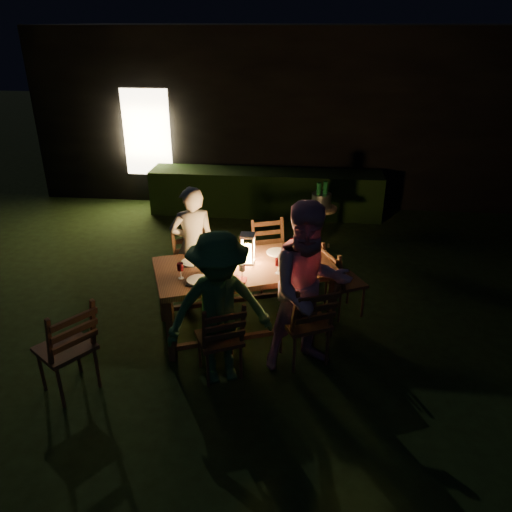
# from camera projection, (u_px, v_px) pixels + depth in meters

# --- Properties ---
(garden_envelope) EXTENTS (40.00, 40.00, 3.20)m
(garden_envelope) POSITION_uv_depth(u_px,v_px,m) (299.00, 107.00, 10.79)
(garden_envelope) COLOR black
(garden_envelope) RESTS_ON ground
(dining_table) EXTENTS (2.17, 1.62, 0.81)m
(dining_table) POSITION_uv_depth(u_px,v_px,m) (245.00, 272.00, 5.57)
(dining_table) COLOR #462817
(dining_table) RESTS_ON ground
(chair_near_left) EXTENTS (0.57, 0.58, 0.93)m
(chair_near_left) POSITION_uv_depth(u_px,v_px,m) (220.00, 351.00, 4.99)
(chair_near_left) COLOR #462817
(chair_near_left) RESTS_ON ground
(chair_near_right) EXTENTS (0.62, 0.64, 1.02)m
(chair_near_right) POSITION_uv_depth(u_px,v_px,m) (305.00, 335.00, 5.19)
(chair_near_right) COLOR #462817
(chair_near_right) RESTS_ON ground
(chair_far_left) EXTENTS (0.62, 0.63, 0.99)m
(chair_far_left) POSITION_uv_depth(u_px,v_px,m) (195.00, 280.00, 6.32)
(chair_far_left) COLOR #462817
(chair_far_left) RESTS_ON ground
(chair_far_right) EXTENTS (0.57, 0.59, 0.98)m
(chair_far_right) POSITION_uv_depth(u_px,v_px,m) (271.00, 270.00, 6.56)
(chair_far_right) COLOR #462817
(chair_far_right) RESTS_ON ground
(chair_end) EXTENTS (0.59, 0.58, 0.93)m
(chair_end) POSITION_uv_depth(u_px,v_px,m) (343.00, 293.00, 6.05)
(chair_end) COLOR #462817
(chair_end) RESTS_ON ground
(chair_spare) EXTENTS (0.68, 0.67, 1.05)m
(chair_spare) POSITION_uv_depth(u_px,v_px,m) (69.00, 363.00, 4.76)
(chair_spare) COLOR #462817
(chair_spare) RESTS_ON ground
(person_house_side) EXTENTS (0.65, 0.54, 1.51)m
(person_house_side) POSITION_uv_depth(u_px,v_px,m) (193.00, 245.00, 6.17)
(person_house_side) COLOR beige
(person_house_side) RESTS_ON ground
(person_opp_right) EXTENTS (1.06, 0.95, 1.79)m
(person_opp_right) POSITION_uv_depth(u_px,v_px,m) (309.00, 288.00, 4.89)
(person_opp_right) COLOR pink
(person_opp_right) RESTS_ON ground
(person_opp_left) EXTENTS (1.17, 0.93, 1.59)m
(person_opp_left) POSITION_uv_depth(u_px,v_px,m) (220.00, 310.00, 4.72)
(person_opp_left) COLOR #336634
(person_opp_left) RESTS_ON ground
(lantern) EXTENTS (0.16, 0.16, 0.35)m
(lantern) POSITION_uv_depth(u_px,v_px,m) (248.00, 250.00, 5.52)
(lantern) COLOR white
(lantern) RESTS_ON dining_table
(plate_far_left) EXTENTS (0.25, 0.25, 0.01)m
(plate_far_left) POSITION_uv_depth(u_px,v_px,m) (192.00, 262.00, 5.59)
(plate_far_left) COLOR white
(plate_far_left) RESTS_ON dining_table
(plate_near_left) EXTENTS (0.25, 0.25, 0.01)m
(plate_near_left) POSITION_uv_depth(u_px,v_px,m) (199.00, 280.00, 5.21)
(plate_near_left) COLOR white
(plate_near_left) RESTS_ON dining_table
(plate_far_right) EXTENTS (0.25, 0.25, 0.01)m
(plate_far_right) POSITION_uv_depth(u_px,v_px,m) (277.00, 252.00, 5.83)
(plate_far_right) COLOR white
(plate_far_right) RESTS_ON dining_table
(plate_near_right) EXTENTS (0.25, 0.25, 0.01)m
(plate_near_right) POSITION_uv_depth(u_px,v_px,m) (289.00, 269.00, 5.45)
(plate_near_right) COLOR white
(plate_near_right) RESTS_ON dining_table
(wineglass_a) EXTENTS (0.06, 0.06, 0.18)m
(wineglass_a) POSITION_uv_depth(u_px,v_px,m) (213.00, 251.00, 5.67)
(wineglass_a) COLOR #59070F
(wineglass_a) RESTS_ON dining_table
(wineglass_b) EXTENTS (0.06, 0.06, 0.18)m
(wineglass_b) POSITION_uv_depth(u_px,v_px,m) (181.00, 271.00, 5.22)
(wineglass_b) COLOR #59070F
(wineglass_b) RESTS_ON dining_table
(wineglass_c) EXTENTS (0.06, 0.06, 0.18)m
(wineglass_c) POSITION_uv_depth(u_px,v_px,m) (278.00, 266.00, 5.33)
(wineglass_c) COLOR #59070F
(wineglass_c) RESTS_ON dining_table
(wineglass_d) EXTENTS (0.06, 0.06, 0.18)m
(wineglass_d) POSITION_uv_depth(u_px,v_px,m) (292.00, 246.00, 5.80)
(wineglass_d) COLOR #59070F
(wineglass_d) RESTS_ON dining_table
(wineglass_e) EXTENTS (0.06, 0.06, 0.18)m
(wineglass_e) POSITION_uv_depth(u_px,v_px,m) (242.00, 271.00, 5.21)
(wineglass_e) COLOR silver
(wineglass_e) RESTS_ON dining_table
(bottle_table) EXTENTS (0.07, 0.07, 0.28)m
(bottle_table) POSITION_uv_depth(u_px,v_px,m) (222.00, 257.00, 5.42)
(bottle_table) COLOR #0F471E
(bottle_table) RESTS_ON dining_table
(napkin_left) EXTENTS (0.18, 0.14, 0.01)m
(napkin_left) POSITION_uv_depth(u_px,v_px,m) (238.00, 280.00, 5.22)
(napkin_left) COLOR red
(napkin_left) RESTS_ON dining_table
(napkin_right) EXTENTS (0.18, 0.14, 0.01)m
(napkin_right) POSITION_uv_depth(u_px,v_px,m) (300.00, 271.00, 5.40)
(napkin_right) COLOR red
(napkin_right) RESTS_ON dining_table
(phone) EXTENTS (0.14, 0.07, 0.01)m
(phone) POSITION_uv_depth(u_px,v_px,m) (193.00, 285.00, 5.12)
(phone) COLOR black
(phone) RESTS_ON dining_table
(side_table) EXTENTS (0.50, 0.50, 0.67)m
(side_table) POSITION_uv_depth(u_px,v_px,m) (321.00, 212.00, 7.71)
(side_table) COLOR brown
(side_table) RESTS_ON ground
(ice_bucket) EXTENTS (0.30, 0.30, 0.22)m
(ice_bucket) POSITION_uv_depth(u_px,v_px,m) (321.00, 201.00, 7.63)
(ice_bucket) COLOR #A5A8AD
(ice_bucket) RESTS_ON side_table
(bottle_bucket_a) EXTENTS (0.07, 0.07, 0.32)m
(bottle_bucket_a) POSITION_uv_depth(u_px,v_px,m) (318.00, 198.00, 7.58)
(bottle_bucket_a) COLOR #0F471E
(bottle_bucket_a) RESTS_ON side_table
(bottle_bucket_b) EXTENTS (0.07, 0.07, 0.32)m
(bottle_bucket_b) POSITION_uv_depth(u_px,v_px,m) (325.00, 197.00, 7.64)
(bottle_bucket_b) COLOR #0F471E
(bottle_bucket_b) RESTS_ON side_table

